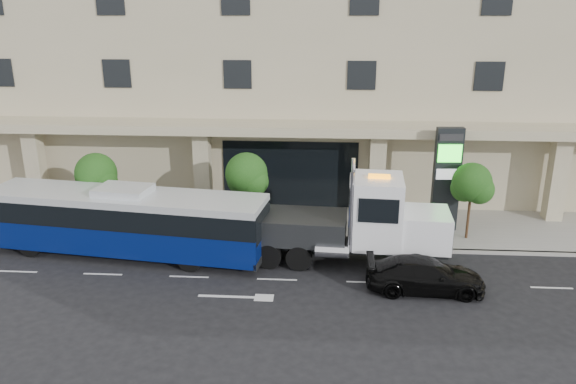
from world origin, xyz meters
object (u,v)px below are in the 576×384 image
at_px(tow_truck, 357,224).
at_px(signage_pylon, 446,179).
at_px(city_bus, 126,220).
at_px(black_sedan, 425,275).

bearing_deg(tow_truck, signage_pylon, 45.09).
distance_m(city_bus, tow_truck, 11.12).
bearing_deg(tow_truck, black_sedan, -38.46).
relative_size(city_bus, black_sedan, 2.79).
relative_size(city_bus, tow_truck, 1.32).
bearing_deg(black_sedan, city_bus, 79.53).
relative_size(tow_truck, black_sedan, 2.12).
height_order(tow_truck, signage_pylon, signage_pylon).
distance_m(city_bus, signage_pylon, 16.56).
bearing_deg(black_sedan, signage_pylon, -15.60).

